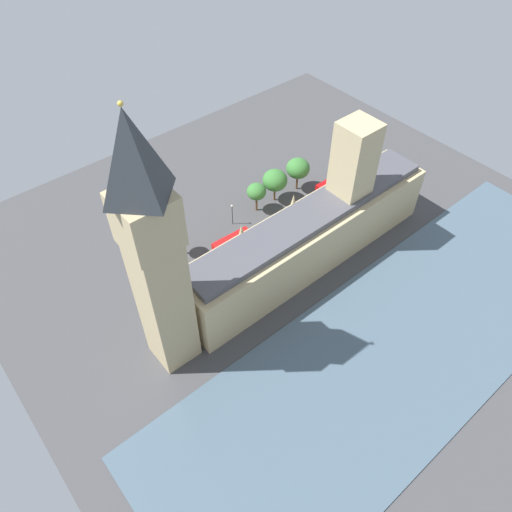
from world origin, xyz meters
name	(u,v)px	position (x,y,z in m)	size (l,w,h in m)	color
ground_plane	(301,256)	(0.00, 0.00, 0.00)	(139.29, 139.29, 0.00)	#424244
river_thames	(405,340)	(-32.86, 0.00, 0.12)	(38.77, 125.36, 0.25)	#475B6B
parliament_building	(314,231)	(-1.99, -1.67, 9.06)	(12.92, 69.29, 34.07)	tan
clock_tower	(154,253)	(-2.92, 39.69, 30.21)	(9.19, 9.19, 58.35)	tan
double_decker_bus_kerbside	(331,186)	(12.53, -23.67, 2.63)	(2.79, 10.54, 4.75)	#B20C0F
car_white_midblock	(265,226)	(13.59, 0.40, 0.89)	(1.97, 4.18, 1.74)	silver
double_decker_bus_far_end	(232,243)	(12.56, 12.16, 2.63)	(3.02, 10.60, 4.75)	red
car_black_leading	(180,273)	(14.16, 27.04, 0.88)	(1.98, 4.07, 1.74)	black
pedestrian_corner	(340,204)	(7.04, -21.75, 0.71)	(0.57, 0.46, 1.58)	#336B60
plane_tree_by_river_gate	(257,192)	(20.62, -2.71, 6.46)	(5.24, 5.24, 8.74)	brown
plane_tree_opposite_hall	(298,168)	(20.31, -17.62, 7.20)	(6.61, 6.61, 10.04)	brown
plane_tree_under_trees	(177,235)	(20.38, 22.95, 6.64)	(4.44, 4.44, 8.61)	brown
plane_tree_trailing	(275,180)	(20.70, -9.38, 6.91)	(6.85, 6.85, 9.85)	brown
street_lamp_near_tower	(232,211)	(20.41, 5.83, 4.60)	(0.56, 0.56, 6.63)	black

